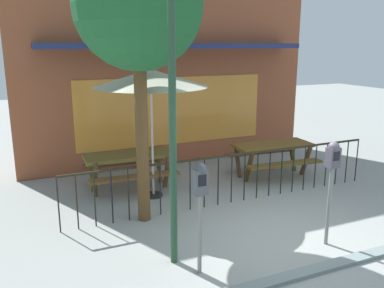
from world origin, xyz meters
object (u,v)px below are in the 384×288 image
at_px(picnic_table_right, 272,150).
at_px(patio_umbrella, 151,79).
at_px(parking_meter_near, 332,166).
at_px(street_tree, 138,7).
at_px(street_lamp, 172,81).
at_px(picnic_table_left, 129,161).
at_px(parking_meter_far, 200,189).

relative_size(picnic_table_right, patio_umbrella, 0.74).
xyz_separation_m(patio_umbrella, parking_meter_near, (1.78, -2.99, -1.11)).
height_order(street_tree, street_lamp, street_tree).
bearing_deg(picnic_table_right, parking_meter_near, -110.29).
distance_m(picnic_table_right, street_lamp, 4.79).
distance_m(picnic_table_left, parking_meter_near, 4.21).
xyz_separation_m(parking_meter_far, street_tree, (-0.16, 1.94, 2.36)).
relative_size(picnic_table_right, street_tree, 0.41).
relative_size(picnic_table_left, parking_meter_near, 1.15).
bearing_deg(parking_meter_far, street_tree, 94.86).
bearing_deg(patio_umbrella, street_lamp, -102.23).
bearing_deg(picnic_table_left, picnic_table_right, -8.19).
relative_size(picnic_table_right, street_lamp, 0.49).
height_order(picnic_table_left, street_lamp, street_lamp).
height_order(parking_meter_far, street_tree, street_tree).
distance_m(picnic_table_left, picnic_table_right, 3.30).
bearing_deg(picnic_table_right, parking_meter_far, -136.83).
height_order(picnic_table_left, parking_meter_near, parking_meter_near).
bearing_deg(picnic_table_left, parking_meter_far, -90.16).
distance_m(parking_meter_far, street_tree, 3.06).
distance_m(patio_umbrella, street_tree, 1.63).
xyz_separation_m(parking_meter_near, street_tree, (-2.28, 1.99, 2.29)).
xyz_separation_m(picnic_table_right, street_lamp, (-3.48, -2.67, 1.93)).
relative_size(parking_meter_far, street_lamp, 0.40).
height_order(picnic_table_right, parking_meter_far, parking_meter_far).
height_order(parking_meter_near, street_lamp, street_lamp).
bearing_deg(picnic_table_right, street_lamp, -142.52).
bearing_deg(street_lamp, picnic_table_right, 37.48).
bearing_deg(parking_meter_near, parking_meter_far, 178.49).
bearing_deg(street_lamp, picnic_table_left, 86.02).
bearing_deg(parking_meter_far, picnic_table_left, 89.84).
relative_size(picnic_table_left, street_lamp, 0.48).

